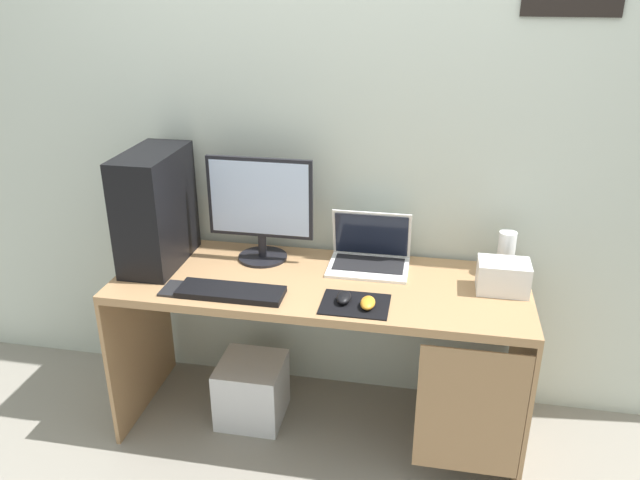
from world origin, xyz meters
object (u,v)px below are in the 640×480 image
Objects in this scene: monitor at (260,208)px; speaker at (506,253)px; cell_phone at (172,289)px; projector at (503,277)px; mouse_left at (344,297)px; pc_tower at (156,209)px; laptop at (369,256)px; keyboard at (231,292)px; subwoofer at (252,390)px; mouse_right at (368,303)px.

speaker is at bearing 2.66° from monitor.
monitor is 0.50m from cell_phone.
mouse_left is at bearing -160.63° from projector.
pc_tower is 2.47× the size of projector.
laptop is (0.47, 0.02, -0.19)m from monitor.
laptop is 0.62m from keyboard.
projector is 0.48× the size of keyboard.
cell_phone reaches higher than subwoofer.
projector is (1.44, -0.00, -0.18)m from pc_tower.
cell_phone is (-0.28, -0.35, -0.23)m from monitor.
pc_tower is at bearing -171.78° from laptop.
subwoofer is (0.40, -0.06, -0.83)m from pc_tower.
pc_tower is 0.93m from laptop.
pc_tower is 0.99m from mouse_right.
laptop is at bearing -177.31° from speaker.
pc_tower is 1.07× the size of monitor.
mouse_right is (-0.51, -0.24, -0.04)m from projector.
monitor is 1.36× the size of laptop.
cell_phone is at bearing -57.84° from pc_tower.
pc_tower is at bearing 171.89° from subwoofer.
keyboard is 0.54m from mouse_right.
keyboard is (-1.07, -0.39, -0.08)m from speaker.
keyboard is (-1.05, -0.23, -0.05)m from projector.
keyboard is 3.23× the size of cell_phone.
monitor is 2.45× the size of speaker.
mouse_left is (0.41, -0.32, -0.22)m from monitor.
mouse_right is 0.83m from subwoofer.
monitor is 0.84m from subwoofer.
monitor is at bearing -177.34° from speaker.
mouse_right is at bearing -84.24° from laptop.
pc_tower is at bearing 165.61° from mouse_right.
subwoofer is (-0.53, 0.18, -0.61)m from mouse_right.
mouse_right is 0.74× the size of cell_phone.
monitor reaches higher than subwoofer.
projector is 1.32m from cell_phone.
subwoofer is (0.01, 0.18, -0.60)m from keyboard.
mouse_left is at bearing -14.35° from pc_tower.
mouse_right reaches higher than subwoofer.
cell_phone is 0.45× the size of subwoofer.
cell_phone is (-1.31, -0.40, -0.09)m from speaker.
keyboard reaches higher than cell_phone.
subwoofer is at bearing -159.38° from laptop.
cell_phone is at bearing -153.75° from laptop.
subwoofer is (-0.44, 0.16, -0.61)m from mouse_left.
monitor reaches higher than cell_phone.
monitor is 4.81× the size of mouse_left.
projector is at bearing -0.15° from pc_tower.
monitor is 3.55× the size of cell_phone.
keyboard is 1.46× the size of subwoofer.
mouse_left reaches higher than subwoofer.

